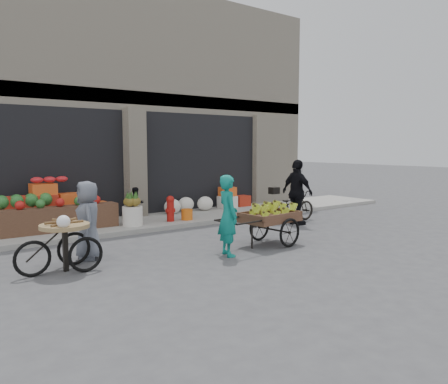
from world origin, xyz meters
TOP-DOWN VIEW (x-y plane):
  - ground at (0.00, 0.00)m, footprint 80.00×80.00m
  - sidewalk at (0.00, 4.10)m, footprint 18.00×2.20m
  - building at (0.00, 8.03)m, footprint 14.00×6.45m
  - fruit_display at (-2.48, 4.38)m, footprint 3.10×1.12m
  - pineapple_bin at (-0.75, 3.60)m, footprint 0.52×0.52m
  - fire_hydrant at (0.35, 3.55)m, footprint 0.22×0.22m
  - orange_bucket at (0.85, 3.50)m, footprint 0.32×0.32m
  - right_bay_goods at (2.61, 4.70)m, footprint 3.35×0.60m
  - seated_person at (-0.35, 4.20)m, footprint 0.51×0.43m
  - banana_cart at (0.91, 0.19)m, footprint 2.22×1.06m
  - vendor_woman at (-0.37, -0.02)m, footprint 0.52×0.66m
  - tricycle_cart at (-3.31, 0.79)m, footprint 1.43×0.88m
  - vendor_grey at (-2.69, 1.37)m, footprint 0.64×0.83m
  - bicycle at (3.45, 1.98)m, footprint 1.72×0.60m
  - cyclist at (3.25, 1.58)m, footprint 0.44×1.06m

SIDE VIEW (x-z plane):
  - ground at x=0.00m, z-range 0.00..0.00m
  - sidewalk at x=0.00m, z-range 0.00..0.12m
  - orange_bucket at x=0.85m, z-range 0.12..0.42m
  - pineapple_bin at x=-0.75m, z-range 0.12..0.62m
  - right_bay_goods at x=2.61m, z-range 0.06..0.76m
  - bicycle at x=3.45m, z-range 0.00..0.90m
  - fire_hydrant at x=0.35m, z-range 0.15..0.86m
  - tricycle_cart at x=-3.31m, z-range 0.09..1.04m
  - seated_person at x=-0.35m, z-range 0.12..1.05m
  - banana_cart at x=0.91m, z-range 0.20..1.10m
  - fruit_display at x=-2.48m, z-range 0.05..1.29m
  - vendor_grey at x=-2.69m, z-range 0.00..1.52m
  - vendor_woman at x=-0.37m, z-range 0.00..1.62m
  - cyclist at x=3.25m, z-range 0.00..1.81m
  - building at x=0.00m, z-range -0.13..6.87m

